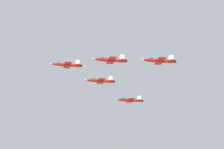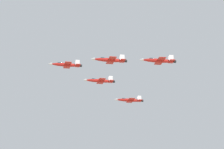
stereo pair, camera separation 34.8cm
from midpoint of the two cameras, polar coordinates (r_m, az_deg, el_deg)
The scene contains 5 objects.
jet_lead at distance 252.69m, azimuth -5.11°, elevation 1.08°, with size 10.69×14.85×3.45m.
jet_left_wingman at distance 239.07m, azimuth -0.30°, elevation 1.61°, with size 11.02×15.45×3.58m.
jet_right_wingman at distance 269.09m, azimuth -1.41°, elevation -0.68°, with size 10.92×15.17×3.53m.
jet_left_outer at distance 226.43m, azimuth 5.08°, elevation 1.54°, with size 10.32×15.00×3.45m.
jet_right_outer at distance 285.90m, azimuth 1.87°, elevation -2.82°, with size 10.50×14.88×3.44m.
Camera 1 is at (238.36, 114.15, 58.33)m, focal length 83.40 mm.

